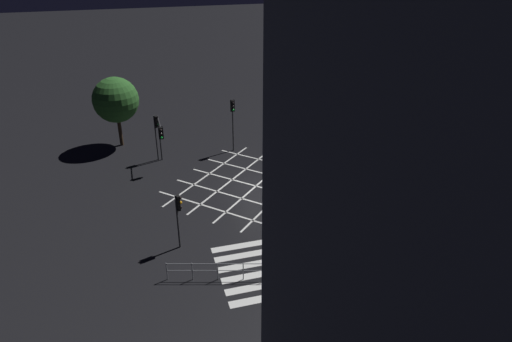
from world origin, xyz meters
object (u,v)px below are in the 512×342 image
Objects in this scene: traffic_light_se_cross at (374,179)px; traffic_light_median_north at (233,115)px; traffic_light_sw_main at (179,210)px; street_lamp_east at (392,84)px; street_lamp_west at (387,80)px; street_tree_near at (116,100)px; traffic_light_ne_main at (310,109)px; traffic_light_nw_cross at (160,134)px; traffic_light_ne_cross at (319,113)px; traffic_light_nw_main at (156,128)px.

traffic_light_median_north is at bearing 26.82° from traffic_light_se_cross.
street_lamp_east is at bearing 22.74° from traffic_light_sw_main.
traffic_light_sw_main is 16.81m from street_lamp_west.
traffic_light_ne_main is at bearing -14.88° from street_tree_near.
traffic_light_median_north is (5.93, 1.37, 0.43)m from traffic_light_nw_cross.
street_tree_near reaches higher than traffic_light_ne_cross.
traffic_light_ne_main is (12.49, 1.04, 0.39)m from traffic_light_nw_cross.
traffic_light_nw_main is at bearing -89.66° from traffic_light_median_north.
street_tree_near is at bearing -109.13° from traffic_light_ne_cross.
traffic_light_se_cross is at bearing 26.82° from traffic_light_median_north.
street_lamp_east reaches higher than traffic_light_median_north.
street_lamp_west is (15.22, -5.61, 4.48)m from traffic_light_nw_cross.
traffic_light_ne_main is 1.17× the size of traffic_light_nw_main.
traffic_light_ne_cross reaches higher than traffic_light_sw_main.
traffic_light_se_cross is 21.93m from street_tree_near.
traffic_light_ne_main is at bearing -2.19° from traffic_light_se_cross.
traffic_light_nw_main is at bearing -1.35° from traffic_light_ne_main.
traffic_light_nw_cross is 17.65m from street_lamp_east.
street_tree_near is (-15.08, 15.86, 1.44)m from traffic_light_se_cross.
street_tree_near is (-3.04, 5.16, 1.30)m from traffic_light_nw_cross.
street_lamp_west is (3.18, 5.09, 4.62)m from traffic_light_se_cross.
traffic_light_ne_cross is at bearing 115.32° from street_lamp_west.
traffic_light_ne_cross is 0.45× the size of street_lamp_west.
traffic_light_ne_main is at bearing 132.57° from street_lamp_east.
street_lamp_west reaches higher than traffic_light_ne_cross.
traffic_light_nw_main is (-12.24, 12.04, 0.10)m from traffic_light_se_cross.
street_lamp_west is (9.28, -6.98, 4.05)m from traffic_light_median_north.
traffic_light_se_cross is 9.23m from street_lamp_east.
street_lamp_west is at bearing 18.95° from traffic_light_sw_main.
traffic_light_median_north is (-6.55, 0.34, 0.04)m from traffic_light_ne_main.
street_lamp_east is at bearing 132.57° from traffic_light_ne_main.
traffic_light_nw_cross is 0.63× the size of street_tree_near.
traffic_light_se_cross is at bearing 0.67° from traffic_light_sw_main.
traffic_light_nw_cross is at bearing 48.37° from traffic_light_se_cross.
street_lamp_west is at bearing 69.77° from traffic_light_nw_cross.
traffic_light_nw_cross is 0.41× the size of street_lamp_east.
street_lamp_east reaches higher than traffic_light_ne_main.
street_lamp_east reaches higher than traffic_light_ne_cross.
traffic_light_ne_main is at bearing 94.75° from traffic_light_nw_cross.
street_tree_near reaches higher than traffic_light_nw_main.
street_lamp_west is 21.43m from street_tree_near.
street_lamp_west reaches higher than traffic_light_se_cross.
traffic_light_nw_cross is 6.11m from traffic_light_median_north.
traffic_light_sw_main is at bearing -79.37° from street_tree_near.
traffic_light_sw_main is 17.27m from traffic_light_ne_main.
traffic_light_nw_main is (-0.20, 1.34, -0.05)m from traffic_light_nw_cross.
traffic_light_ne_main is 0.48× the size of street_lamp_east.
street_tree_near is (-15.52, 4.13, 0.90)m from traffic_light_ne_main.
traffic_light_sw_main is 0.95× the size of traffic_light_se_cross.
traffic_light_sw_main is at bearing -50.38° from traffic_light_ne_cross.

